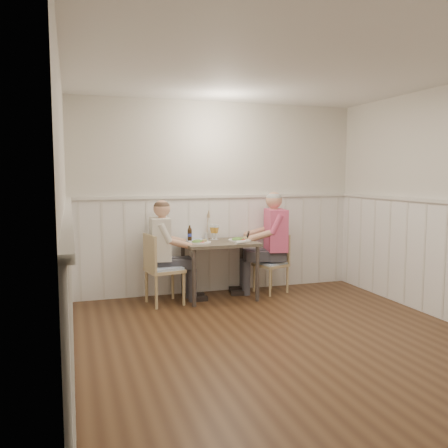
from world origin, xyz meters
name	(u,v)px	position (x,y,z in m)	size (l,w,h in m)	color
ground_plane	(289,344)	(0.00, 0.00, 0.00)	(4.50, 4.50, 0.00)	#422816
room_shell	(291,186)	(0.00, 0.00, 1.52)	(4.04, 4.54, 2.60)	silver
wainscot	(262,261)	(0.00, 0.69, 0.69)	(4.00, 4.49, 1.34)	white
dining_table	(219,249)	(-0.12, 1.84, 0.65)	(0.94, 0.70, 0.75)	#494133
chair_right	(273,261)	(0.69, 1.92, 0.43)	(0.48, 0.48, 0.80)	tan
chair_left	(160,266)	(-0.91, 1.77, 0.48)	(0.49, 0.49, 0.89)	tan
man_in_pink	(272,250)	(0.66, 1.90, 0.59)	(0.71, 0.51, 1.41)	#3F3F47
diner_cream	(163,259)	(-0.85, 1.89, 0.55)	(0.63, 0.44, 1.32)	#3F3F47
plate_man	(239,239)	(0.15, 1.81, 0.77)	(0.31, 0.31, 0.08)	white
plate_diner	(199,242)	(-0.41, 1.77, 0.77)	(0.28, 0.28, 0.07)	white
beer_glass_a	(216,230)	(-0.11, 2.02, 0.88)	(0.08, 0.08, 0.20)	silver
beer_glass_b	(213,230)	(-0.15, 2.04, 0.89)	(0.08, 0.08, 0.20)	silver
beer_bottle	(190,234)	(-0.47, 2.02, 0.84)	(0.06, 0.06, 0.21)	black
rolled_napkin	(241,242)	(0.08, 1.57, 0.77)	(0.18, 0.12, 0.04)	white
grass_vase	(207,225)	(-0.21, 2.13, 0.93)	(0.05, 0.05, 0.41)	silver
gingham_mat	(195,240)	(-0.39, 2.08, 0.75)	(0.34, 0.29, 0.01)	#5A82B8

